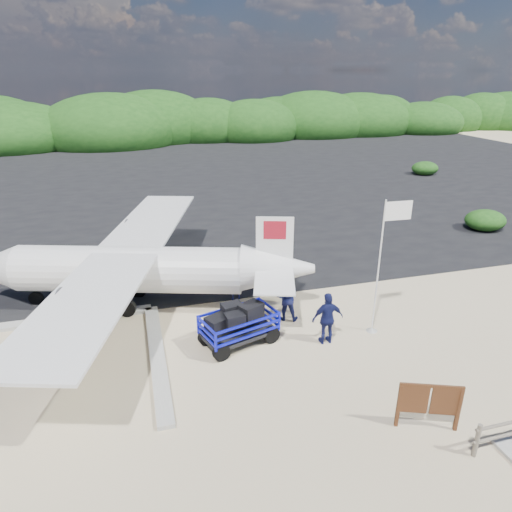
{
  "coord_description": "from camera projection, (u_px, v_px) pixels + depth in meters",
  "views": [
    {
      "loc": [
        -4.73,
        -12.07,
        9.15
      ],
      "look_at": [
        0.07,
        5.36,
        1.77
      ],
      "focal_mm": 32.0,
      "sensor_mm": 36.0,
      "label": 1
    }
  ],
  "objects": [
    {
      "name": "lagoon",
      "position": [
        14.0,
        380.0,
        14.52
      ],
      "size": [
        9.0,
        7.0,
        0.4
      ],
      "primitive_type": null,
      "color": "#B2B2B2",
      "rests_on": "ground"
    },
    {
      "name": "signboard",
      "position": [
        425.0,
        427.0,
        12.59
      ],
      "size": [
        1.73,
        0.81,
        1.47
      ],
      "primitive_type": null,
      "rotation": [
        0.0,
        0.0,
        -0.37
      ],
      "color": "#553018",
      "rests_on": "ground"
    },
    {
      "name": "flagpole",
      "position": [
        372.0,
        331.0,
        17.27
      ],
      "size": [
        1.04,
        0.47,
        5.12
      ],
      "primitive_type": null,
      "rotation": [
        0.0,
        0.0,
        -0.04
      ],
      "color": "white",
      "rests_on": "ground"
    },
    {
      "name": "asphalt_apron",
      "position": [
        185.0,
        177.0,
        42.18
      ],
      "size": [
        90.0,
        50.0,
        0.04
      ],
      "primitive_type": null,
      "color": "#B2B2B2",
      "rests_on": "ground"
    },
    {
      "name": "crew_c",
      "position": [
        328.0,
        318.0,
        16.17
      ],
      "size": [
        1.16,
        0.51,
        1.97
      ],
      "primitive_type": "imported",
      "rotation": [
        0.0,
        0.0,
        3.12
      ],
      "color": "#14194D",
      "rests_on": "ground"
    },
    {
      "name": "crew_a",
      "position": [
        235.0,
        282.0,
        19.35
      ],
      "size": [
        0.65,
        0.49,
        1.6
      ],
      "primitive_type": "imported",
      "rotation": [
        0.0,
        0.0,
        3.34
      ],
      "color": "#14194D",
      "rests_on": "ground"
    },
    {
      "name": "vegetation_band",
      "position": [
        162.0,
        140.0,
        64.49
      ],
      "size": [
        124.0,
        8.0,
        4.4
      ],
      "primitive_type": null,
      "color": "#B2B2B2",
      "rests_on": "ground"
    },
    {
      "name": "crew_b",
      "position": [
        287.0,
        297.0,
        17.75
      ],
      "size": [
        1.15,
        1.03,
        1.93
      ],
      "primitive_type": "imported",
      "rotation": [
        0.0,
        0.0,
        2.75
      ],
      "color": "#14194D",
      "rests_on": "ground"
    },
    {
      "name": "baggage_cart",
      "position": [
        239.0,
        343.0,
        16.48
      ],
      "size": [
        3.21,
        2.4,
        1.43
      ],
      "primitive_type": null,
      "rotation": [
        0.0,
        0.0,
        0.3
      ],
      "color": "#0E14D7",
      "rests_on": "ground"
    },
    {
      "name": "ground",
      "position": [
        296.0,
        362.0,
        15.4
      ],
      "size": [
        160.0,
        160.0,
        0.0
      ],
      "primitive_type": "plane",
      "color": "beige"
    },
    {
      "name": "aircraft_large",
      "position": [
        394.0,
        192.0,
        36.98
      ],
      "size": [
        20.96,
        20.96,
        5.02
      ],
      "primitive_type": null,
      "rotation": [
        0.0,
        0.0,
        2.84
      ],
      "color": "#B2B2B2",
      "rests_on": "ground"
    }
  ]
}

